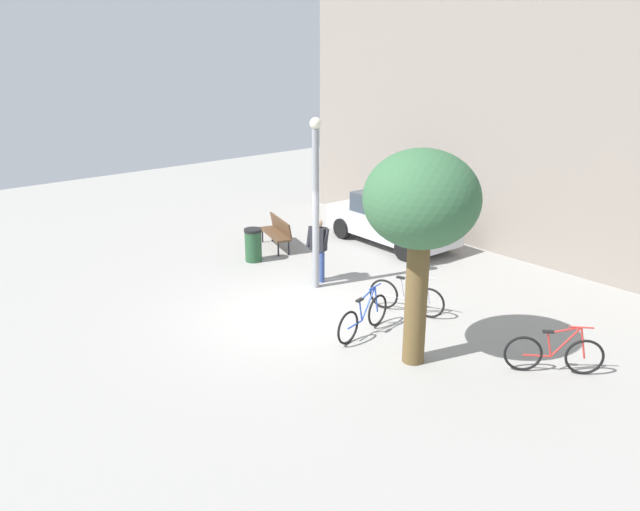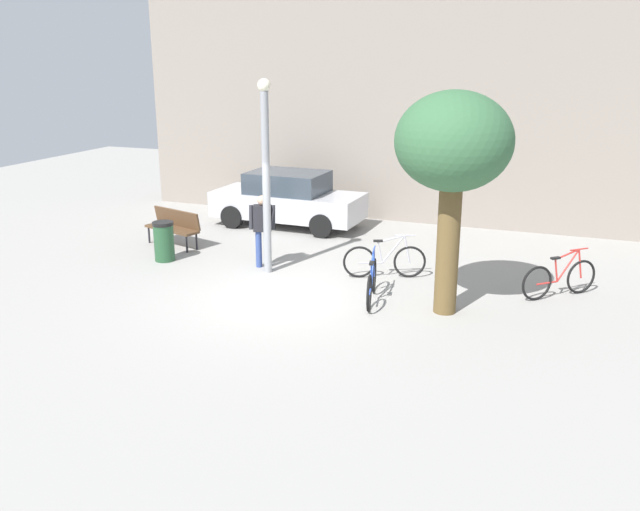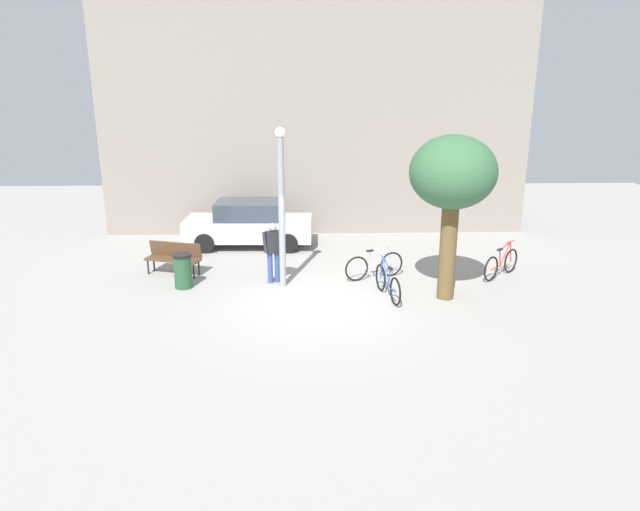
# 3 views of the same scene
# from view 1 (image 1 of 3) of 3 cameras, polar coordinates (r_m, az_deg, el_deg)

# --- Properties ---
(ground_plane) EXTENTS (36.00, 36.00, 0.00)m
(ground_plane) POSITION_cam_1_polar(r_m,az_deg,el_deg) (14.13, -1.98, -5.47)
(ground_plane) COLOR gray
(building_facade) EXTENTS (15.17, 2.00, 9.48)m
(building_facade) POSITION_cam_1_polar(r_m,az_deg,el_deg) (19.03, 17.98, 14.76)
(building_facade) COLOR gray
(building_facade) RESTS_ON ground_plane
(lamppost) EXTENTS (0.28, 0.28, 4.21)m
(lamppost) POSITION_cam_1_polar(r_m,az_deg,el_deg) (14.99, -0.40, 5.32)
(lamppost) COLOR gray
(lamppost) RESTS_ON ground_plane
(person_by_lamppost) EXTENTS (0.63, 0.43, 1.67)m
(person_by_lamppost) POSITION_cam_1_polar(r_m,az_deg,el_deg) (15.74, -0.15, 0.90)
(person_by_lamppost) COLOR #334784
(person_by_lamppost) RESTS_ON ground_plane
(park_bench) EXTENTS (1.67, 0.92, 0.92)m
(park_bench) POSITION_cam_1_polar(r_m,az_deg,el_deg) (18.53, -3.92, 2.30)
(park_bench) COLOR #513823
(park_bench) RESTS_ON ground_plane
(plaza_tree) EXTENTS (2.10, 2.10, 4.11)m
(plaza_tree) POSITION_cam_1_polar(r_m,az_deg,el_deg) (11.20, 9.28, 4.63)
(plaza_tree) COLOR brown
(plaza_tree) RESTS_ON ground_plane
(bicycle_silver) EXTENTS (1.71, 0.70, 0.97)m
(bicycle_silver) POSITION_cam_1_polar(r_m,az_deg,el_deg) (14.22, 7.95, -3.81)
(bicycle_silver) COLOR black
(bicycle_silver) RESTS_ON ground_plane
(bicycle_red) EXTENTS (1.37, 1.26, 0.97)m
(bicycle_red) POSITION_cam_1_polar(r_m,az_deg,el_deg) (12.41, 20.71, -8.45)
(bicycle_red) COLOR black
(bicycle_red) RESTS_ON ground_plane
(bicycle_blue) EXTENTS (0.41, 1.78, 0.97)m
(bicycle_blue) POSITION_cam_1_polar(r_m,az_deg,el_deg) (13.12, 4.01, -5.68)
(bicycle_blue) COLOR black
(bicycle_blue) RESTS_ON ground_plane
(parked_car_silver) EXTENTS (4.25, 1.93, 1.55)m
(parked_car_silver) POSITION_cam_1_polar(r_m,az_deg,el_deg) (18.98, 6.58, 3.34)
(parked_car_silver) COLOR #B7B7BC
(parked_car_silver) RESTS_ON ground_plane
(trash_bin) EXTENTS (0.49, 0.49, 0.94)m
(trash_bin) POSITION_cam_1_polar(r_m,az_deg,el_deg) (17.50, -6.15, 0.98)
(trash_bin) COLOR #234C2D
(trash_bin) RESTS_ON ground_plane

